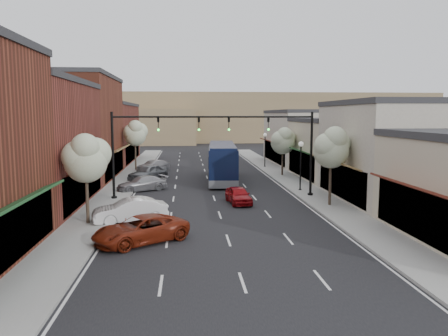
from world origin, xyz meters
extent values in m
plane|color=black|center=(0.00, 0.00, 0.00)|extent=(160.00, 160.00, 0.00)
cube|color=gray|center=(-8.40, 18.50, 0.07)|extent=(2.80, 73.00, 0.15)
cube|color=gray|center=(8.40, 18.50, 0.07)|extent=(2.80, 73.00, 0.15)
cube|color=gray|center=(-7.00, 18.50, 0.07)|extent=(0.25, 73.00, 0.17)
cube|color=gray|center=(7.00, 18.50, 0.07)|extent=(0.25, 73.00, 0.17)
cube|color=black|center=(-10.10, -8.00, 1.60)|extent=(0.60, 11.90, 2.60)
cube|color=#1B431F|center=(-9.30, -8.00, 3.10)|extent=(1.07, 9.80, 0.49)
cube|color=maroon|center=(-14.30, 6.00, 4.50)|extent=(9.00, 14.00, 9.00)
cube|color=#2D2D30|center=(-14.30, 6.00, 9.20)|extent=(9.20, 14.10, 0.40)
cube|color=black|center=(-10.10, 6.00, 1.60)|extent=(0.60, 11.90, 2.60)
cube|color=#4F1B12|center=(-9.30, 6.00, 3.10)|extent=(1.07, 9.80, 0.49)
cube|color=brown|center=(-14.30, 20.00, 5.25)|extent=(9.00, 14.00, 10.50)
cube|color=#2D2D30|center=(-14.30, 20.00, 10.70)|extent=(9.20, 14.10, 0.40)
cube|color=black|center=(-10.10, 20.00, 1.60)|extent=(0.60, 11.90, 2.60)
cube|color=olive|center=(-9.30, 20.00, 3.10)|extent=(1.07, 9.80, 0.49)
cube|color=maroon|center=(-14.30, 36.00, 4.00)|extent=(9.00, 18.00, 8.00)
cube|color=#2D2D30|center=(-14.30, 36.00, 8.20)|extent=(9.20, 18.10, 0.40)
cube|color=black|center=(-10.10, 36.00, 1.60)|extent=(0.60, 15.30, 2.60)
cube|color=#1B431F|center=(-9.30, 36.00, 3.10)|extent=(1.07, 12.60, 0.49)
cube|color=black|center=(10.10, -6.00, 1.60)|extent=(0.60, 10.20, 2.60)
cube|color=#4F1B12|center=(9.30, -6.00, 3.10)|extent=(1.07, 8.40, 0.49)
cube|color=#B7AF9D|center=(13.80, 6.00, 3.75)|extent=(8.00, 12.00, 7.50)
cube|color=#2D2D30|center=(13.80, 6.00, 7.70)|extent=(8.20, 12.10, 0.40)
cube|color=black|center=(10.10, 6.00, 1.60)|extent=(0.60, 10.20, 2.60)
cube|color=olive|center=(9.30, 6.00, 3.10)|extent=(1.07, 8.40, 0.49)
cube|color=#B8AC92|center=(13.80, 18.00, 3.00)|extent=(8.00, 12.00, 6.00)
cube|color=#2D2D30|center=(13.80, 18.00, 6.20)|extent=(8.20, 12.10, 0.40)
cube|color=black|center=(10.10, 18.00, 1.60)|extent=(0.60, 10.20, 2.60)
cube|color=#1B431F|center=(9.30, 18.00, 3.10)|extent=(1.07, 8.40, 0.49)
cube|color=#B7AF9D|center=(13.80, 32.00, 3.50)|extent=(8.00, 16.00, 7.00)
cube|color=#2D2D30|center=(13.80, 32.00, 7.20)|extent=(8.20, 16.10, 0.40)
cube|color=black|center=(10.10, 32.00, 1.60)|extent=(0.60, 13.60, 2.60)
cube|color=#4F1B12|center=(9.30, 32.00, 3.10)|extent=(1.07, 11.20, 0.49)
cube|color=#7A6647|center=(0.00, 90.00, 6.00)|extent=(120.00, 30.00, 12.00)
cube|color=#7A6647|center=(-25.00, 78.00, 4.00)|extent=(50.00, 20.00, 8.00)
cylinder|color=black|center=(8.00, 8.00, 0.15)|extent=(0.44, 0.44, 0.30)
cylinder|color=black|center=(8.00, 8.00, 3.50)|extent=(0.20, 0.20, 7.00)
cylinder|color=black|center=(4.00, 8.00, 6.60)|extent=(8.00, 0.14, 0.14)
imported|color=black|center=(4.40, 8.00, 6.00)|extent=(0.18, 0.46, 1.10)
sphere|color=#19E533|center=(4.40, 7.88, 5.58)|extent=(0.18, 0.18, 0.18)
imported|color=black|center=(1.20, 8.00, 6.00)|extent=(0.18, 0.46, 1.10)
sphere|color=#19E533|center=(1.20, 7.88, 5.58)|extent=(0.18, 0.18, 0.18)
cylinder|color=black|center=(-8.00, 8.00, 0.15)|extent=(0.44, 0.44, 0.30)
cylinder|color=black|center=(-8.00, 8.00, 3.50)|extent=(0.20, 0.20, 7.00)
cylinder|color=black|center=(-4.00, 8.00, 6.60)|extent=(8.00, 0.14, 0.14)
imported|color=black|center=(-4.40, 8.00, 6.00)|extent=(0.18, 0.46, 1.10)
sphere|color=#19E533|center=(-4.40, 7.88, 5.58)|extent=(0.18, 0.18, 0.18)
imported|color=black|center=(-1.20, 8.00, 6.00)|extent=(0.18, 0.46, 1.10)
sphere|color=#19E533|center=(-1.20, 7.88, 5.58)|extent=(0.18, 0.18, 0.18)
cylinder|color=#47382B|center=(8.30, 4.00, 1.86)|extent=(0.20, 0.20, 3.71)
sphere|color=#A9B58B|center=(8.30, 4.00, 4.18)|extent=(2.60, 2.60, 2.60)
sphere|color=#A9B58B|center=(8.80, 4.30, 4.64)|extent=(2.00, 2.00, 2.00)
sphere|color=#A9B58B|center=(7.90, 3.70, 4.52)|extent=(1.90, 1.90, 1.90)
sphere|color=#A9B58B|center=(8.40, 3.50, 5.10)|extent=(1.70, 1.70, 1.70)
cylinder|color=#47382B|center=(8.30, 20.00, 1.66)|extent=(0.20, 0.20, 3.33)
sphere|color=#A9B58B|center=(8.30, 20.00, 3.74)|extent=(2.60, 2.60, 2.60)
sphere|color=#A9B58B|center=(8.80, 20.30, 4.16)|extent=(2.00, 2.00, 2.00)
sphere|color=#A9B58B|center=(7.90, 19.70, 4.06)|extent=(1.90, 1.90, 1.90)
sphere|color=#A9B58B|center=(8.40, 19.50, 4.58)|extent=(1.70, 1.70, 1.70)
cylinder|color=#47382B|center=(-8.30, 0.00, 1.76)|extent=(0.20, 0.20, 3.52)
sphere|color=#A9B58B|center=(-8.30, 0.00, 3.96)|extent=(2.60, 2.60, 2.60)
sphere|color=#A9B58B|center=(-7.80, 0.30, 4.40)|extent=(2.00, 2.00, 2.00)
sphere|color=#A9B58B|center=(-8.70, -0.30, 4.29)|extent=(1.90, 1.90, 1.90)
sphere|color=#A9B58B|center=(-8.20, -0.50, 4.84)|extent=(1.70, 1.70, 1.70)
cylinder|color=#47382B|center=(-8.30, 26.00, 1.92)|extent=(0.20, 0.20, 3.84)
sphere|color=#A9B58B|center=(-8.30, 26.00, 4.32)|extent=(2.60, 2.60, 2.60)
sphere|color=#A9B58B|center=(-7.80, 26.30, 4.80)|extent=(2.00, 2.00, 2.00)
sphere|color=#A9B58B|center=(-8.70, 25.70, 4.68)|extent=(1.90, 1.90, 1.90)
sphere|color=#A9B58B|center=(-8.20, 25.50, 5.28)|extent=(1.70, 1.70, 1.70)
cylinder|color=black|center=(7.80, 10.50, 0.10)|extent=(0.28, 0.28, 0.20)
cylinder|color=black|center=(7.80, 10.50, 2.00)|extent=(0.12, 0.12, 4.00)
sphere|color=white|center=(7.80, 10.50, 4.22)|extent=(0.44, 0.44, 0.44)
cylinder|color=black|center=(7.80, 28.00, 0.10)|extent=(0.28, 0.28, 0.20)
cylinder|color=black|center=(7.80, 28.00, 2.00)|extent=(0.12, 0.12, 4.00)
sphere|color=white|center=(7.80, 28.00, 4.22)|extent=(0.44, 0.44, 0.44)
cube|color=black|center=(1.47, 17.54, 2.03)|extent=(3.45, 12.49, 3.15)
cube|color=#595B60|center=(1.47, 17.54, 0.57)|extent=(3.47, 12.51, 0.72)
cube|color=black|center=(1.47, 17.54, 2.47)|extent=(3.45, 11.51, 1.13)
cube|color=black|center=(1.47, 17.54, 3.65)|extent=(3.21, 11.98, 0.26)
cube|color=black|center=(1.08, 11.43, 2.67)|extent=(2.14, 0.22, 1.23)
cylinder|color=black|center=(-0.02, 13.30, 0.53)|extent=(0.40, 1.09, 1.07)
cylinder|color=black|center=(2.41, 13.15, 0.53)|extent=(0.40, 1.09, 1.07)
cylinder|color=black|center=(0.50, 21.52, 0.53)|extent=(0.40, 1.09, 1.07)
cylinder|color=black|center=(2.93, 21.36, 0.53)|extent=(0.40, 1.09, 1.07)
cylinder|color=black|center=(0.41, 20.08, 0.53)|extent=(0.40, 1.09, 1.07)
cylinder|color=black|center=(2.84, 19.93, 0.53)|extent=(0.40, 1.09, 1.07)
imported|color=#9C0B10|center=(1.73, 5.78, 0.65)|extent=(1.98, 3.96, 1.30)
imported|color=maroon|center=(-4.69, -4.01, 0.71)|extent=(5.59, 4.85, 1.43)
imported|color=white|center=(-5.80, 0.57, 0.77)|extent=(4.91, 2.82, 1.53)
imported|color=#9B9BA1|center=(-6.20, 12.07, 0.66)|extent=(4.88, 3.68, 1.32)
imported|color=#5B5F63|center=(-6.20, 18.40, 0.82)|extent=(4.35, 5.01, 1.63)
imported|color=#949398|center=(-6.13, 25.19, 0.68)|extent=(3.90, 4.00, 1.37)
camera|label=1|loc=(-2.23, -26.90, 6.79)|focal=35.00mm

